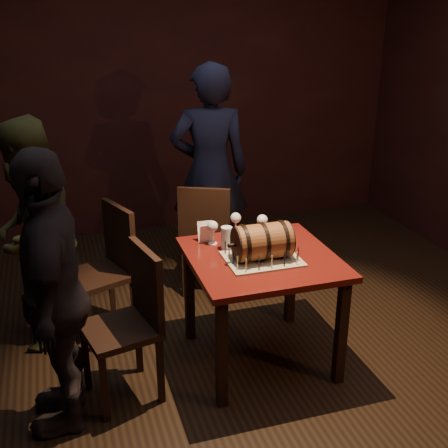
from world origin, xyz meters
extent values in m
plane|color=black|center=(0.00, 0.00, 0.00)|extent=(5.00, 5.00, 0.00)
cube|color=black|center=(0.00, 2.50, 1.40)|extent=(5.00, 0.04, 2.80)
cube|color=#430D0B|center=(0.16, -0.05, 0.73)|extent=(0.90, 0.90, 0.04)
cube|color=black|center=(-0.22, -0.43, 0.35)|extent=(0.06, 0.06, 0.71)
cube|color=black|center=(0.54, -0.43, 0.35)|extent=(0.06, 0.06, 0.71)
cube|color=black|center=(-0.22, 0.33, 0.35)|extent=(0.06, 0.06, 0.71)
cube|color=black|center=(0.54, 0.33, 0.35)|extent=(0.06, 0.06, 0.71)
cube|color=#A69E85|center=(0.14, -0.11, 0.76)|extent=(0.45, 0.35, 0.01)
cylinder|color=brown|center=(0.14, -0.11, 0.87)|extent=(0.33, 0.22, 0.22)
cylinder|color=black|center=(0.02, -0.11, 0.87)|extent=(0.02, 0.24, 0.24)
cylinder|color=black|center=(0.14, -0.11, 0.87)|extent=(0.02, 0.24, 0.24)
cylinder|color=black|center=(0.26, -0.11, 0.87)|extent=(0.02, 0.24, 0.24)
cylinder|color=black|center=(-0.03, -0.11, 0.87)|extent=(0.01, 0.21, 0.21)
cylinder|color=black|center=(0.31, -0.11, 0.87)|extent=(0.01, 0.21, 0.21)
cylinder|color=black|center=(-0.05, -0.11, 0.87)|extent=(0.04, 0.02, 0.02)
sphere|color=black|center=(-0.07, -0.11, 0.87)|extent=(0.03, 0.03, 0.03)
cylinder|color=#FAEF95|center=(-0.02, -0.25, 0.80)|extent=(0.01, 0.01, 0.08)
cylinder|color=black|center=(-0.02, -0.25, 0.85)|extent=(0.00, 0.00, 0.01)
cylinder|color=black|center=(0.06, -0.25, 0.80)|extent=(0.01, 0.01, 0.08)
cylinder|color=black|center=(0.06, -0.25, 0.85)|extent=(0.00, 0.00, 0.01)
cylinder|color=#FAEF95|center=(0.14, -0.25, 0.80)|extent=(0.01, 0.01, 0.08)
cylinder|color=black|center=(0.14, -0.25, 0.85)|extent=(0.00, 0.00, 0.01)
cylinder|color=black|center=(0.22, -0.25, 0.80)|extent=(0.01, 0.01, 0.08)
cylinder|color=black|center=(0.22, -0.25, 0.85)|extent=(0.00, 0.00, 0.01)
cylinder|color=#FAEF95|center=(0.30, -0.25, 0.80)|extent=(0.01, 0.01, 0.08)
cylinder|color=black|center=(0.30, -0.25, 0.85)|extent=(0.00, 0.00, 0.01)
cylinder|color=black|center=(0.33, -0.20, 0.80)|extent=(0.01, 0.01, 0.08)
cylinder|color=black|center=(0.33, -0.20, 0.85)|extent=(0.00, 0.00, 0.01)
cylinder|color=#FAEF95|center=(0.33, -0.12, 0.80)|extent=(0.01, 0.01, 0.08)
cylinder|color=black|center=(0.33, -0.12, 0.85)|extent=(0.00, 0.00, 0.01)
cylinder|color=black|center=(0.33, -0.04, 0.80)|extent=(0.01, 0.01, 0.08)
cylinder|color=black|center=(0.33, -0.04, 0.85)|extent=(0.00, 0.00, 0.01)
cylinder|color=#FAEF95|center=(0.33, 0.04, 0.80)|extent=(0.01, 0.01, 0.08)
cylinder|color=black|center=(0.33, 0.04, 0.85)|extent=(0.00, 0.00, 0.01)
cylinder|color=black|center=(0.25, 0.04, 0.80)|extent=(0.01, 0.01, 0.08)
cylinder|color=black|center=(0.25, 0.04, 0.85)|extent=(0.00, 0.00, 0.01)
cylinder|color=#FAEF95|center=(0.17, 0.04, 0.80)|extent=(0.01, 0.01, 0.08)
cylinder|color=black|center=(0.17, 0.04, 0.85)|extent=(0.00, 0.00, 0.01)
cylinder|color=black|center=(0.09, 0.04, 0.80)|extent=(0.01, 0.01, 0.08)
cylinder|color=black|center=(0.09, 0.04, 0.85)|extent=(0.00, 0.00, 0.01)
cylinder|color=#FAEF95|center=(0.01, 0.04, 0.80)|extent=(0.01, 0.01, 0.08)
cylinder|color=black|center=(0.01, 0.04, 0.85)|extent=(0.00, 0.00, 0.01)
cylinder|color=black|center=(-0.06, 0.03, 0.80)|extent=(0.01, 0.01, 0.08)
cylinder|color=black|center=(-0.06, 0.03, 0.85)|extent=(0.00, 0.00, 0.01)
cylinder|color=#FAEF95|center=(-0.06, -0.05, 0.80)|extent=(0.01, 0.01, 0.08)
cylinder|color=black|center=(-0.06, -0.05, 0.85)|extent=(0.00, 0.00, 0.01)
cylinder|color=black|center=(-0.06, -0.13, 0.80)|extent=(0.01, 0.01, 0.08)
cylinder|color=black|center=(-0.06, -0.13, 0.85)|extent=(0.00, 0.00, 0.01)
cylinder|color=#FAEF95|center=(-0.06, -0.21, 0.80)|extent=(0.01, 0.01, 0.08)
cylinder|color=black|center=(-0.06, -0.21, 0.85)|extent=(0.00, 0.00, 0.01)
cylinder|color=silver|center=(-0.08, 0.22, 0.75)|extent=(0.06, 0.06, 0.01)
cylinder|color=silver|center=(-0.08, 0.22, 0.80)|extent=(0.01, 0.01, 0.09)
sphere|color=silver|center=(-0.08, 0.22, 0.88)|extent=(0.07, 0.07, 0.07)
sphere|color=#591114|center=(-0.08, 0.22, 0.87)|extent=(0.05, 0.05, 0.05)
cylinder|color=silver|center=(0.11, 0.32, 0.75)|extent=(0.06, 0.06, 0.01)
cylinder|color=silver|center=(0.11, 0.32, 0.80)|extent=(0.01, 0.01, 0.09)
sphere|color=silver|center=(0.11, 0.32, 0.88)|extent=(0.07, 0.07, 0.07)
cylinder|color=silver|center=(0.27, 0.23, 0.75)|extent=(0.06, 0.06, 0.01)
cylinder|color=silver|center=(0.27, 0.23, 0.80)|extent=(0.01, 0.01, 0.09)
sphere|color=silver|center=(0.27, 0.23, 0.88)|extent=(0.07, 0.07, 0.07)
sphere|color=#BF594C|center=(0.27, 0.23, 0.87)|extent=(0.05, 0.05, 0.05)
cylinder|color=silver|center=(-0.02, 0.11, 0.82)|extent=(0.07, 0.07, 0.15)
cylinder|color=#9E5414|center=(-0.02, 0.11, 0.81)|extent=(0.06, 0.06, 0.11)
cylinder|color=white|center=(-0.02, 0.11, 0.87)|extent=(0.06, 0.06, 0.02)
cube|color=black|center=(0.11, 1.01, 0.45)|extent=(0.53, 0.53, 0.04)
cube|color=black|center=(0.33, 1.09, 0.21)|extent=(0.04, 0.04, 0.43)
cube|color=black|center=(0.03, 1.24, 0.21)|extent=(0.04, 0.04, 0.43)
cube|color=black|center=(0.19, 0.78, 0.21)|extent=(0.04, 0.04, 0.43)
cube|color=black|center=(-0.12, 0.93, 0.21)|extent=(0.04, 0.04, 0.43)
cube|color=black|center=(0.03, 0.85, 0.70)|extent=(0.38, 0.21, 0.46)
cube|color=black|center=(-0.80, 0.59, 0.45)|extent=(0.52, 0.52, 0.04)
cube|color=black|center=(-1.02, 0.69, 0.21)|extent=(0.04, 0.04, 0.43)
cube|color=black|center=(-0.90, 0.37, 0.21)|extent=(0.04, 0.04, 0.43)
cube|color=black|center=(-0.71, 0.81, 0.21)|extent=(0.04, 0.04, 0.43)
cube|color=black|center=(-0.59, 0.49, 0.21)|extent=(0.04, 0.04, 0.43)
cube|color=black|center=(-0.64, 0.65, 0.70)|extent=(0.18, 0.39, 0.46)
cube|color=black|center=(-0.76, -0.16, 0.45)|extent=(0.48, 0.48, 0.04)
cube|color=black|center=(-0.96, -0.04, 0.21)|extent=(0.04, 0.04, 0.43)
cube|color=black|center=(-0.88, -0.37, 0.21)|extent=(0.04, 0.04, 0.43)
cube|color=black|center=(-0.63, 0.04, 0.21)|extent=(0.04, 0.04, 0.43)
cube|color=black|center=(-0.55, -0.29, 0.21)|extent=(0.04, 0.04, 0.43)
cube|color=black|center=(-0.58, -0.12, 0.70)|extent=(0.13, 0.40, 0.46)
imported|color=black|center=(0.22, 1.34, 0.90)|extent=(0.72, 0.54, 1.80)
imported|color=#404221|center=(-1.22, 0.64, 0.78)|extent=(0.77, 0.89, 1.57)
imported|color=black|center=(-1.09, -0.26, 0.79)|extent=(0.49, 0.97, 1.59)
camera|label=1|loc=(-1.01, -3.02, 2.21)|focal=45.00mm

